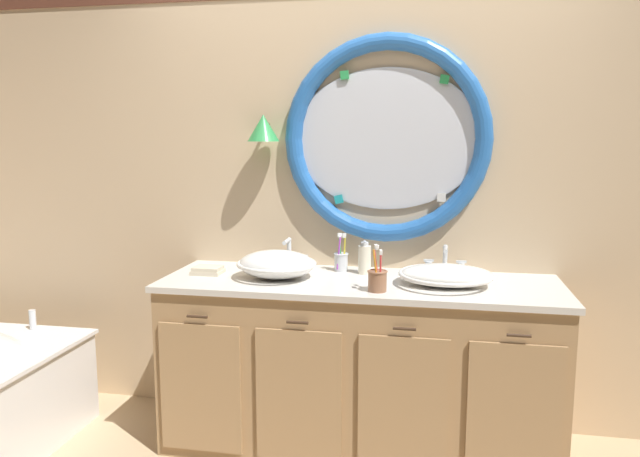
# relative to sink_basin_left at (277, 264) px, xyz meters

# --- Properties ---
(back_wall_assembly) EXTENTS (6.40, 0.26, 2.60)m
(back_wall_assembly) POSITION_rel_sink_basin_left_xyz_m (0.39, 0.37, 0.40)
(back_wall_assembly) COLOR #D6B78E
(back_wall_assembly) RESTS_ON ground_plane
(vanity_counter) EXTENTS (1.95, 0.66, 0.86)m
(vanity_counter) POSITION_rel_sink_basin_left_xyz_m (0.41, 0.03, -0.50)
(vanity_counter) COLOR tan
(vanity_counter) RESTS_ON ground_plane
(sink_basin_left) EXTENTS (0.40, 0.40, 0.14)m
(sink_basin_left) POSITION_rel_sink_basin_left_xyz_m (0.00, 0.00, 0.00)
(sink_basin_left) COLOR white
(sink_basin_left) RESTS_ON vanity_counter
(sink_basin_right) EXTENTS (0.45, 0.45, 0.10)m
(sink_basin_right) POSITION_rel_sink_basin_left_xyz_m (0.83, 0.00, -0.02)
(sink_basin_right) COLOR white
(sink_basin_right) RESTS_ON vanity_counter
(faucet_set_left) EXTENTS (0.21, 0.13, 0.16)m
(faucet_set_left) POSITION_rel_sink_basin_left_xyz_m (-0.00, 0.26, -0.01)
(faucet_set_left) COLOR silver
(faucet_set_left) RESTS_ON vanity_counter
(faucet_set_right) EXTENTS (0.22, 0.15, 0.15)m
(faucet_set_right) POSITION_rel_sink_basin_left_xyz_m (0.83, 0.25, -0.01)
(faucet_set_right) COLOR silver
(faucet_set_right) RESTS_ON vanity_counter
(toothbrush_holder_left) EXTENTS (0.08, 0.08, 0.21)m
(toothbrush_holder_left) POSITION_rel_sink_basin_left_xyz_m (0.29, 0.22, -0.01)
(toothbrush_holder_left) COLOR silver
(toothbrush_holder_left) RESTS_ON vanity_counter
(toothbrush_holder_right) EXTENTS (0.09, 0.09, 0.22)m
(toothbrush_holder_right) POSITION_rel_sink_basin_left_xyz_m (0.52, -0.17, -0.01)
(toothbrush_holder_right) COLOR #996647
(toothbrush_holder_right) RESTS_ON vanity_counter
(soap_dispenser) EXTENTS (0.07, 0.07, 0.18)m
(soap_dispenser) POSITION_rel_sink_basin_left_xyz_m (0.42, 0.18, 0.01)
(soap_dispenser) COLOR #EFE5C6
(soap_dispenser) RESTS_ON vanity_counter
(folded_hand_towel) EXTENTS (0.15, 0.12, 0.04)m
(folded_hand_towel) POSITION_rel_sink_basin_left_xyz_m (-0.37, 0.02, -0.05)
(folded_hand_towel) COLOR beige
(folded_hand_towel) RESTS_ON vanity_counter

